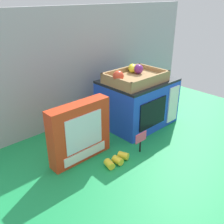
# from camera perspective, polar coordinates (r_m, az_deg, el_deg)

# --- Properties ---
(ground_plane) EXTENTS (1.70, 1.70, 0.00)m
(ground_plane) POSITION_cam_1_polar(r_m,az_deg,el_deg) (1.36, 3.68, -4.64)
(ground_plane) COLOR #198C47
(ground_plane) RESTS_ON ground
(display_back_panel) EXTENTS (1.61, 0.03, 0.62)m
(display_back_panel) POSITION_cam_1_polar(r_m,az_deg,el_deg) (1.47, -5.34, 10.68)
(display_back_panel) COLOR #A0A3A8
(display_back_panel) RESTS_ON ground
(toy_microwave) EXTENTS (0.38, 0.30, 0.26)m
(toy_microwave) POSITION_cam_1_polar(r_m,az_deg,el_deg) (1.42, 5.69, 2.30)
(toy_microwave) COLOR blue
(toy_microwave) RESTS_ON ground
(food_groups_crate) EXTENTS (0.30, 0.22, 0.08)m
(food_groups_crate) POSITION_cam_1_polar(r_m,az_deg,el_deg) (1.33, 5.11, 7.78)
(food_groups_crate) COLOR #A37F51
(food_groups_crate) RESTS_ON toy_microwave
(cookie_set_box) EXTENTS (0.29, 0.07, 0.27)m
(cookie_set_box) POSITION_cam_1_polar(r_m,az_deg,el_deg) (1.11, -7.23, -4.50)
(cookie_set_box) COLOR red
(cookie_set_box) RESTS_ON ground
(price_sign) EXTENTS (0.07, 0.01, 0.10)m
(price_sign) POSITION_cam_1_polar(r_m,az_deg,el_deg) (1.18, 6.48, -6.12)
(price_sign) COLOR black
(price_sign) RESTS_ON ground
(loose_toy_banana) EXTENTS (0.13, 0.06, 0.03)m
(loose_toy_banana) POSITION_cam_1_polar(r_m,az_deg,el_deg) (1.13, 1.11, -10.70)
(loose_toy_banana) COLOR yellow
(loose_toy_banana) RESTS_ON ground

